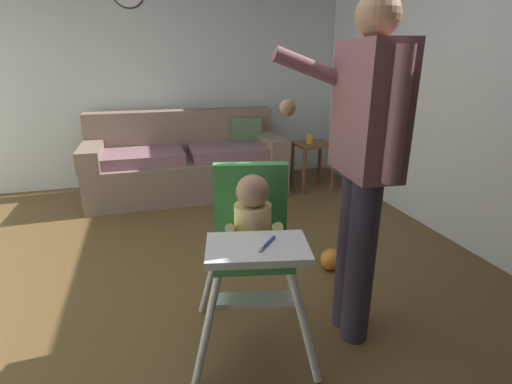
{
  "coord_description": "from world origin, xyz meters",
  "views": [
    {
      "loc": [
        -0.14,
        -2.04,
        1.39
      ],
      "look_at": [
        0.37,
        -0.27,
        0.75
      ],
      "focal_mm": 26.94,
      "sensor_mm": 36.0,
      "label": 1
    }
  ],
  "objects": [
    {
      "name": "ground",
      "position": [
        0.0,
        0.0,
        -0.05
      ],
      "size": [
        5.93,
        6.65,
        0.1
      ],
      "primitive_type": "cube",
      "color": "brown"
    },
    {
      "name": "wall_far",
      "position": [
        0.0,
        2.56,
        1.26
      ],
      "size": [
        5.13,
        0.06,
        2.52
      ],
      "primitive_type": "cube",
      "color": "silver",
      "rests_on": "ground"
    },
    {
      "name": "wall_right",
      "position": [
        2.19,
        0.3,
        1.26
      ],
      "size": [
        0.06,
        5.65,
        2.52
      ],
      "primitive_type": "cube",
      "color": "silver",
      "rests_on": "ground"
    },
    {
      "name": "couch",
      "position": [
        0.26,
        2.04,
        0.33
      ],
      "size": [
        2.05,
        0.86,
        0.86
      ],
      "rotation": [
        0.0,
        0.0,
        -1.57
      ],
      "color": "#7D675A",
      "rests_on": "ground"
    },
    {
      "name": "high_chair",
      "position": [
        0.3,
        -0.46,
        0.63
      ],
      "size": [
        0.71,
        0.81,
        0.92
      ],
      "rotation": [
        0.0,
        0.0,
        -1.78
      ],
      "color": "silver",
      "rests_on": "ground"
    },
    {
      "name": "adult_standing",
      "position": [
        0.82,
        -0.52,
        0.94
      ],
      "size": [
        0.51,
        0.53,
        1.66
      ],
      "rotation": [
        0.0,
        0.0,
        3.05
      ],
      "color": "#2F2837",
      "rests_on": "ground"
    },
    {
      "name": "toy_ball",
      "position": [
        1.02,
        0.09,
        0.07
      ],
      "size": [
        0.15,
        0.15,
        0.15
      ],
      "primitive_type": "sphere",
      "color": "orange",
      "rests_on": "ground"
    },
    {
      "name": "side_table",
      "position": [
        1.61,
        1.77,
        0.38
      ],
      "size": [
        0.4,
        0.4,
        0.52
      ],
      "color": "brown",
      "rests_on": "ground"
    },
    {
      "name": "sippy_cup",
      "position": [
        1.57,
        1.77,
        0.57
      ],
      "size": [
        0.07,
        0.07,
        0.1
      ],
      "primitive_type": "cylinder",
      "color": "gold",
      "rests_on": "side_table"
    }
  ]
}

